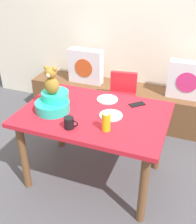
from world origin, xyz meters
TOP-DOWN VIEW (x-y plane):
  - ground_plane at (0.00, 0.00)m, footprint 8.00×8.00m
  - back_wall at (0.00, 1.46)m, footprint 4.40×0.10m
  - window_bench at (0.00, 1.19)m, footprint 2.60×0.44m
  - pillow_floral_left at (-0.58, 1.17)m, footprint 0.44×0.15m
  - pillow_floral_right at (0.70, 1.17)m, footprint 0.44×0.15m
  - dining_table at (0.00, 0.00)m, footprint 1.28×0.87m
  - highchair at (0.04, 0.75)m, footprint 0.36×0.48m
  - infant_seat_teal at (-0.35, -0.08)m, footprint 0.30×0.33m
  - teddy_bear at (-0.35, -0.08)m, footprint 0.13×0.12m
  - ketchup_bottle at (0.19, -0.22)m, footprint 0.07×0.07m
  - coffee_mug at (-0.09, -0.30)m, footprint 0.12×0.08m
  - dinner_plate_near at (0.03, 0.26)m, footprint 0.20×0.20m
  - dinner_plate_far at (0.16, -0.01)m, footprint 0.20×0.20m
  - cell_phone at (0.32, 0.27)m, footprint 0.15×0.15m

SIDE VIEW (x-z plane):
  - ground_plane at x=0.00m, z-range 0.00..0.00m
  - window_bench at x=0.00m, z-range 0.00..0.46m
  - highchair at x=0.04m, z-range 0.13..0.92m
  - dining_table at x=0.00m, z-range 0.26..1.00m
  - pillow_floral_left at x=-0.58m, z-range 0.46..0.90m
  - pillow_floral_right at x=0.70m, z-range 0.46..0.90m
  - cell_phone at x=0.32m, z-range 0.74..0.75m
  - dinner_plate_near at x=0.03m, z-range 0.74..0.75m
  - dinner_plate_far at x=0.16m, z-range 0.74..0.75m
  - coffee_mug at x=-0.09m, z-range 0.74..0.84m
  - infant_seat_teal at x=-0.35m, z-range 0.73..0.89m
  - ketchup_bottle at x=0.19m, z-range 0.73..0.92m
  - teddy_bear at x=-0.35m, z-range 0.89..1.14m
  - back_wall at x=0.00m, z-range 0.00..2.60m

